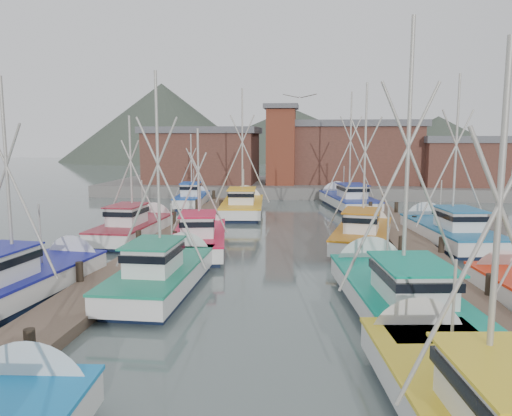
# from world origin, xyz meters

# --- Properties ---
(ground) EXTENTS (260.00, 260.00, 0.00)m
(ground) POSITION_xyz_m (0.00, 0.00, 0.00)
(ground) COLOR #4B5A58
(ground) RESTS_ON ground
(dock_left) EXTENTS (2.30, 46.00, 1.50)m
(dock_left) POSITION_xyz_m (-7.00, 4.04, 0.21)
(dock_left) COLOR brown
(dock_left) RESTS_ON ground
(dock_right) EXTENTS (2.30, 46.00, 1.50)m
(dock_right) POSITION_xyz_m (7.00, 4.04, 0.21)
(dock_right) COLOR brown
(dock_right) RESTS_ON ground
(quay) EXTENTS (44.00, 16.00, 1.20)m
(quay) POSITION_xyz_m (0.00, 37.00, 0.60)
(quay) COLOR slate
(quay) RESTS_ON ground
(shed_left) EXTENTS (12.72, 8.48, 6.20)m
(shed_left) POSITION_xyz_m (-11.00, 35.00, 4.34)
(shed_left) COLOR brown
(shed_left) RESTS_ON quay
(shed_center) EXTENTS (14.84, 9.54, 6.90)m
(shed_center) POSITION_xyz_m (6.00, 37.00, 4.69)
(shed_center) COLOR brown
(shed_center) RESTS_ON quay
(shed_right) EXTENTS (8.48, 6.36, 5.20)m
(shed_right) POSITION_xyz_m (17.00, 34.00, 3.84)
(shed_right) COLOR brown
(shed_right) RESTS_ON quay
(lookout_tower) EXTENTS (3.60, 3.60, 8.50)m
(lookout_tower) POSITION_xyz_m (-2.00, 33.00, 5.55)
(lookout_tower) COLOR maroon
(lookout_tower) RESTS_ON quay
(distant_hills) EXTENTS (175.00, 140.00, 42.00)m
(distant_hills) POSITION_xyz_m (-12.76, 122.59, 0.00)
(distant_hills) COLOR #3F483C
(distant_hills) RESTS_ON ground
(boat_1) EXTENTS (3.99, 9.60, 8.81)m
(boat_1) POSITION_xyz_m (4.72, -10.57, 0.68)
(boat_1) COLOR #0F1932
(boat_1) RESTS_ON ground
(boat_4) EXTENTS (3.76, 8.71, 9.46)m
(boat_4) POSITION_xyz_m (-4.60, -1.26, 0.68)
(boat_4) COLOR #0F1932
(boat_4) RESTS_ON ground
(boat_5) EXTENTS (4.49, 10.47, 11.01)m
(boat_5) POSITION_xyz_m (4.38, -3.13, 0.69)
(boat_5) COLOR #0F1932
(boat_5) RESTS_ON ground
(boat_6) EXTENTS (3.76, 9.26, 9.17)m
(boat_6) POSITION_xyz_m (-9.69, -3.00, 0.68)
(boat_6) COLOR #0F1932
(boat_6) RESTS_ON ground
(boat_8) EXTENTS (4.13, 9.16, 7.46)m
(boat_8) POSITION_xyz_m (-4.83, 6.10, 0.68)
(boat_8) COLOR #0F1932
(boat_8) RESTS_ON ground
(boat_9) EXTENTS (4.38, 9.48, 10.00)m
(boat_9) POSITION_xyz_m (4.42, 8.31, 0.69)
(boat_9) COLOR #0F1932
(boat_9) RESTS_ON ground
(boat_10) EXTENTS (3.44, 8.93, 8.26)m
(boat_10) POSITION_xyz_m (-9.48, 8.92, 0.68)
(boat_10) COLOR #0F1932
(boat_10) RESTS_ON ground
(boat_11) EXTENTS (4.34, 10.02, 10.68)m
(boat_11) POSITION_xyz_m (9.42, 9.71, 0.69)
(boat_11) COLOR #0F1932
(boat_11) RESTS_ON ground
(boat_12) EXTENTS (4.38, 10.23, 10.97)m
(boat_12) POSITION_xyz_m (-4.25, 19.48, 0.69)
(boat_12) COLOR #0F1932
(boat_12) RESTS_ON ground
(boat_13) EXTENTS (5.11, 10.64, 11.10)m
(boat_13) POSITION_xyz_m (4.49, 24.30, 0.69)
(boat_13) COLOR #0F1932
(boat_13) RESTS_ON ground
(boat_14) EXTENTS (3.14, 8.06, 7.14)m
(boat_14) POSITION_xyz_m (-9.48, 23.64, 0.68)
(boat_14) COLOR #0F1932
(boat_14) RESTS_ON ground
(gull_far) EXTENTS (1.55, 0.62, 0.24)m
(gull_far) POSITION_xyz_m (0.75, 2.47, 8.07)
(gull_far) COLOR slate
(gull_far) RESTS_ON ground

